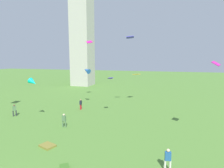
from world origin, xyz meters
name	(u,v)px	position (x,y,z in m)	size (l,w,h in m)	color
monument_obelisk	(81,1)	(-16.12, 46.39, 25.59)	(5.89, 5.89, 51.19)	#B7B2A8
person_0	(64,120)	(-2.21, 12.17, 0.99)	(0.54, 0.27, 1.75)	#51754C
person_1	(81,104)	(-3.92, 20.12, 0.98)	(0.30, 0.54, 1.73)	red
person_2	(14,110)	(-11.60, 14.07, 0.99)	(0.50, 0.52, 1.75)	#2D3338
person_3	(168,158)	(9.93, 6.73, 0.97)	(0.53, 0.32, 1.72)	silver
kite_flying_0	(130,37)	(3.86, 22.05, 11.68)	(1.27, 1.01, 0.39)	#4233E4
kite_flying_1	(33,82)	(-7.13, 12.99, 5.33)	(1.43, 1.01, 1.14)	#0ADBC3
kite_flying_2	(87,70)	(-3.91, 22.69, 6.35)	(1.69, 1.41, 1.23)	blue
kite_flying_3	(216,63)	(14.07, 13.01, 7.91)	(1.04, 1.22, 0.53)	#CD1C98
kite_flying_4	(110,78)	(1.90, 18.01, 5.62)	(1.06, 1.17, 0.29)	#4022D0
kite_flying_6	(89,42)	(-4.72, 25.95, 11.52)	(1.29, 1.23, 0.69)	#DA1A90
kite_flying_7	(137,74)	(3.98, 28.19, 5.40)	(1.40, 1.68, 0.31)	gold
kite_bundle_0	(48,146)	(-1.08, 7.33, 0.10)	(1.40, 1.03, 0.19)	olive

